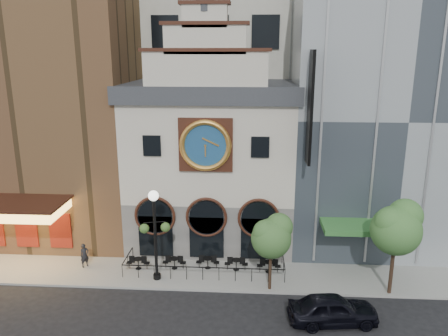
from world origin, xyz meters
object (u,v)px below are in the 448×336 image
bistro_1 (174,262)px  car_right (333,309)px  bistro_2 (208,262)px  bistro_3 (236,264)px  lamppost (155,225)px  pedestrian (85,255)px  tree_left (272,235)px  tree_right (397,226)px  bistro_0 (138,263)px  bistro_4 (269,266)px

bistro_1 → car_right: size_ratio=0.32×
bistro_2 → bistro_3: size_ratio=1.00×
lamppost → pedestrian: bearing=152.7°
car_right → bistro_1: bearing=54.4°
lamppost → tree_left: lamppost is taller
bistro_2 → tree_right: bearing=-11.6°
bistro_0 → tree_left: size_ratio=0.32×
car_right → tree_right: bearing=-58.9°
bistro_0 → car_right: (12.20, -5.15, 0.22)m
tree_left → car_right: bearing=-43.9°
bistro_1 → bistro_4: bearing=-0.9°
bistro_4 → pedestrian: pedestrian is taller
bistro_4 → car_right: bearing=-57.8°
bistro_1 → bistro_3: bearing=0.7°
bistro_1 → pedestrian: 6.21m
bistro_1 → car_right: car_right is taller
bistro_1 → bistro_3: 4.23m
bistro_1 → tree_right: bearing=-9.0°
bistro_1 → pedestrian: size_ratio=0.94×
bistro_1 → lamppost: 3.70m
pedestrian → tree_right: tree_right is taller
pedestrian → lamppost: size_ratio=0.28×
bistro_4 → lamppost: (-7.33, -1.35, 3.28)m
lamppost → tree_left: size_ratio=1.23×
car_right → tree_right: 6.34m
lamppost → bistro_2: bearing=14.0°
bistro_3 → car_right: car_right is taller
bistro_3 → car_right: 7.73m
pedestrian → bistro_3: bearing=-44.6°
bistro_0 → tree_left: bearing=-12.6°
bistro_0 → bistro_2: same height
bistro_2 → lamppost: lamppost is taller
bistro_0 → bistro_2: size_ratio=1.00×
bistro_2 → bistro_4: (4.15, -0.28, 0.00)m
bistro_3 → pedestrian: bearing=-179.1°
bistro_3 → tree_right: 10.59m
bistro_4 → pedestrian: (-12.62, -0.01, 0.38)m
bistro_2 → bistro_4: size_ratio=1.00×
bistro_2 → lamppost: bearing=-152.8°
bistro_2 → tree_right: (11.53, -2.37, 3.91)m
car_right → tree_left: 5.41m
pedestrian → tree_left: 13.11m
bistro_2 → lamppost: 4.85m
bistro_0 → bistro_2: 4.75m
bistro_4 → lamppost: bearing=-169.6°
tree_left → lamppost: bearing=174.2°
bistro_2 → pedestrian: (-8.47, -0.29, 0.38)m
bistro_4 → tree_left: tree_left is taller
bistro_3 → pedestrian: (-10.42, -0.16, 0.38)m
bistro_0 → pedestrian: 3.76m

